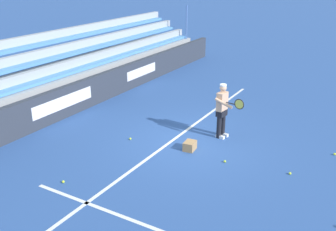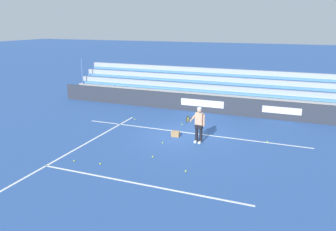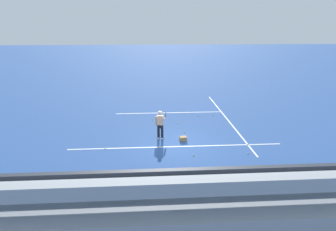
# 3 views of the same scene
# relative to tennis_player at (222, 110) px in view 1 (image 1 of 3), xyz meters

# --- Properties ---
(ground_plane) EXTENTS (160.00, 160.00, 0.00)m
(ground_plane) POSITION_rel_tennis_player_xyz_m (0.83, -0.68, -0.89)
(ground_plane) COLOR #2D5193
(court_baseline_white) EXTENTS (12.00, 0.10, 0.01)m
(court_baseline_white) POSITION_rel_tennis_player_xyz_m (0.83, -1.18, -0.89)
(court_baseline_white) COLOR white
(court_baseline_white) RESTS_ON ground
(back_wall_sponsor_board) EXTENTS (21.87, 0.25, 1.10)m
(back_wall_sponsor_board) POSITION_rel_tennis_player_xyz_m (0.83, -5.46, -0.34)
(back_wall_sponsor_board) COLOR #2D333D
(back_wall_sponsor_board) RESTS_ON ground
(bleacher_stand) EXTENTS (20.78, 2.40, 2.95)m
(bleacher_stand) POSITION_rel_tennis_player_xyz_m (0.83, -7.29, -0.17)
(bleacher_stand) COLOR #9EA3A8
(bleacher_stand) RESTS_ON ground
(tennis_player) EXTENTS (0.68, 0.97, 1.71)m
(tennis_player) POSITION_rel_tennis_player_xyz_m (0.00, 0.00, 0.00)
(tennis_player) COLOR black
(tennis_player) RESTS_ON ground
(ball_box_cardboard) EXTENTS (0.43, 0.34, 0.26)m
(ball_box_cardboard) POSITION_rel_tennis_player_xyz_m (1.32, -0.42, -0.76)
(ball_box_cardboard) COLOR #A87F51
(ball_box_cardboard) RESTS_ON ground
(tennis_ball_stray_back) EXTENTS (0.07, 0.07, 0.07)m
(tennis_ball_stray_back) POSITION_rel_tennis_player_xyz_m (-0.47, 3.29, -0.86)
(tennis_ball_stray_back) COLOR #CCE533
(tennis_ball_stray_back) RESTS_ON ground
(tennis_ball_near_player) EXTENTS (0.07, 0.07, 0.07)m
(tennis_ball_near_player) POSITION_rel_tennis_player_xyz_m (4.56, -2.27, -0.86)
(tennis_ball_near_player) COLOR #CCE533
(tennis_ball_near_player) RESTS_ON ground
(tennis_ball_by_box) EXTENTS (0.07, 0.07, 0.07)m
(tennis_ball_by_box) POSITION_rel_tennis_player_xyz_m (1.29, 2.48, -0.86)
(tennis_ball_by_box) COLOR #CCE533
(tennis_ball_by_box) RESTS_ON ground
(tennis_ball_midcourt) EXTENTS (0.07, 0.07, 0.07)m
(tennis_ball_midcourt) POSITION_rel_tennis_player_xyz_m (1.53, 0.77, -0.86)
(tennis_ball_midcourt) COLOR #CCE533
(tennis_ball_midcourt) RESTS_ON ground
(tennis_ball_toward_net) EXTENTS (0.07, 0.07, 0.07)m
(tennis_ball_toward_net) POSITION_rel_tennis_player_xyz_m (1.63, -2.33, -0.86)
(tennis_ball_toward_net) COLOR #CCE533
(tennis_ball_toward_net) RESTS_ON ground
(tennis_ball_on_baseline) EXTENTS (0.07, 0.07, 0.07)m
(tennis_ball_on_baseline) POSITION_rel_tennis_player_xyz_m (-3.10, -1.20, -0.86)
(tennis_ball_on_baseline) COLOR #CCE533
(tennis_ball_on_baseline) RESTS_ON ground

